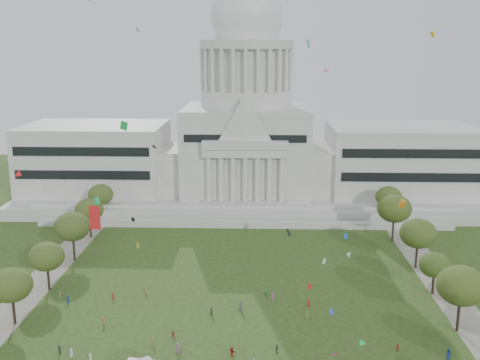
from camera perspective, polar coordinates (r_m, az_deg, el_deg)
capitol at (r=201.96m, az=0.64°, el=4.03°), size 160.00×64.50×91.30m
path_left at (r=138.35m, az=-20.91°, el=-11.01°), size 8.00×160.00×0.04m
path_right at (r=135.32m, az=20.99°, el=-11.58°), size 8.00×160.00×0.04m
row_tree_l_2 at (r=123.30m, az=-22.22°, el=-9.87°), size 8.42×8.42×11.97m
row_tree_r_2 at (r=119.48m, az=21.55°, el=-9.96°), size 9.55×9.55×13.58m
row_tree_l_3 at (r=137.23m, az=-19.05°, el=-7.36°), size 8.12×8.12×11.55m
row_tree_r_3 at (r=135.43m, az=19.17°, el=-8.16°), size 7.01×7.01×9.98m
row_tree_l_4 at (r=153.27m, az=-16.67°, el=-4.55°), size 9.29×9.29×13.21m
row_tree_r_4 at (r=148.80m, az=17.64°, el=-5.20°), size 9.19×9.19×13.06m
row_tree_l_5 at (r=170.79m, az=-15.06°, el=-2.95°), size 8.33×8.33×11.85m
row_tree_r_5 at (r=166.90m, az=15.41°, el=-2.82°), size 9.82×9.82×13.96m
row_tree_l_6 at (r=188.04m, az=-13.97°, el=-1.45°), size 8.19×8.19×11.64m
row_tree_r_6 at (r=184.66m, az=14.87°, el=-1.69°), size 8.42×8.42×11.97m
person_0 at (r=112.74m, az=20.42°, el=-16.20°), size 1.16×1.11×2.01m
person_2 at (r=112.40m, az=15.76°, el=-16.07°), size 0.83×0.61×1.53m
person_5 at (r=107.01m, az=-0.83°, el=-17.04°), size 1.75×1.52×1.81m
person_8 at (r=113.68m, az=-6.82°, el=-15.30°), size 0.71×0.45×1.43m
person_10 at (r=108.22m, az=3.77°, el=-16.75°), size 0.63×1.01×1.64m
distant_crowd at (r=113.99m, az=-6.14°, el=-15.10°), size 66.01×38.48×1.95m
kite_swarm at (r=96.63m, az=1.42°, el=-4.79°), size 90.19×99.82×60.98m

